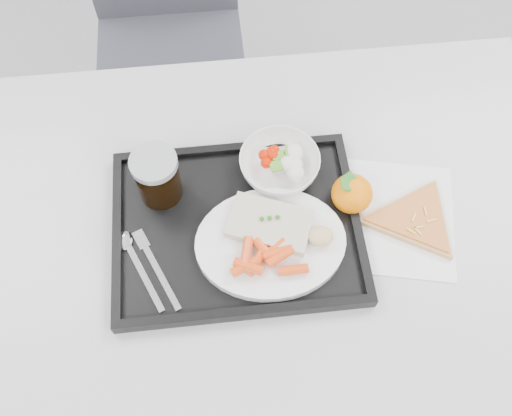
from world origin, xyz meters
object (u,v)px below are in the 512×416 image
table (266,234)px  tangerine (352,194)px  pizza_slice (415,219)px  dinner_plate (270,243)px  tray (237,227)px  salad_bowl (279,165)px  cola_glass (157,176)px  chair (166,20)px

table → tangerine: size_ratio=14.00×
table → pizza_slice: size_ratio=5.17×
dinner_plate → pizza_slice: dinner_plate is taller
tray → salad_bowl: 0.14m
tray → tangerine: size_ratio=5.25×
tray → pizza_slice: size_ratio=1.94×
table → cola_glass: bearing=159.8°
salad_bowl → tangerine: (0.13, -0.08, -0.00)m
tray → tangerine: bearing=8.6°
tray → cola_glass: (-0.13, 0.09, 0.06)m
pizza_slice → tangerine: bearing=154.8°
chair → cola_glass: chair is taller
dinner_plate → cola_glass: (-0.19, 0.13, 0.05)m
chair → cola_glass: size_ratio=8.61×
table → salad_bowl: (0.03, 0.09, 0.11)m
pizza_slice → chair: bearing=120.1°
table → chair: bearing=104.1°
cola_glass → salad_bowl: bearing=5.4°
cola_glass → chair: bearing=90.1°
table → tangerine: bearing=5.9°
salad_bowl → cola_glass: bearing=-174.6°
tangerine → tray: bearing=-171.4°
tray → pizza_slice: (0.33, -0.02, 0.00)m
dinner_plate → cola_glass: bearing=145.4°
table → tangerine: (0.16, 0.02, 0.10)m
chair → cola_glass: 0.75m
table → tangerine: tangerine is taller
tray → chair: bearing=99.9°
tray → cola_glass: size_ratio=4.17×
chair → cola_glass: bearing=-89.9°
salad_bowl → dinner_plate: bearing=-102.8°
dinner_plate → salad_bowl: size_ratio=1.78×
salad_bowl → cola_glass: 0.23m
chair → salad_bowl: 0.75m
cola_glass → tangerine: size_ratio=1.26×
tray → table: bearing=15.8°
salad_bowl → tangerine: tangerine is taller
cola_glass → dinner_plate: bearing=-34.6°
table → pizza_slice: pizza_slice is taller
table → salad_bowl: 0.14m
tangerine → dinner_plate: bearing=-154.1°
chair → salad_bowl: size_ratio=6.11×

